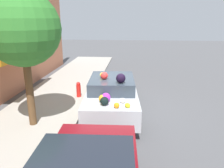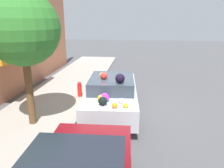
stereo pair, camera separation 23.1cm
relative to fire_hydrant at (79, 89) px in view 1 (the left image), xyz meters
name	(u,v)px [view 1 (the left image)]	position (x,y,z in m)	size (l,w,h in m)	color
ground_plane	(112,111)	(-1.24, -1.63, -0.47)	(60.00, 60.00, 0.00)	#4C4C4F
sidewalk_curb	(46,107)	(-1.24, 1.07, -0.41)	(24.00, 3.20, 0.12)	#9E998E
street_tree	(23,29)	(-2.80, 0.91, 2.78)	(2.30, 2.30, 4.30)	brown
fire_hydrant	(79,89)	(0.00, 0.00, 0.00)	(0.20, 0.20, 0.70)	red
art_car	(112,94)	(-1.29, -1.65, 0.31)	(4.67, 2.13, 1.78)	#B7BABF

